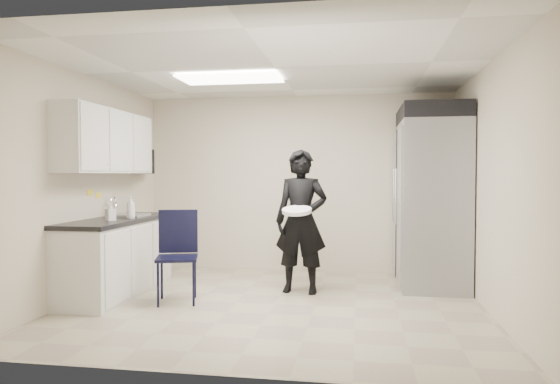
% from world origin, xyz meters
% --- Properties ---
extents(floor, '(4.50, 4.50, 0.00)m').
position_xyz_m(floor, '(0.00, 0.00, 0.00)').
color(floor, tan).
rests_on(floor, ground).
extents(ceiling, '(4.50, 4.50, 0.00)m').
position_xyz_m(ceiling, '(0.00, 0.00, 2.60)').
color(ceiling, silver).
rests_on(ceiling, back_wall).
extents(back_wall, '(4.50, 0.00, 4.50)m').
position_xyz_m(back_wall, '(0.00, 2.00, 1.30)').
color(back_wall, '#C1B69F').
rests_on(back_wall, floor).
extents(left_wall, '(0.00, 4.00, 4.00)m').
position_xyz_m(left_wall, '(-2.25, 0.00, 1.30)').
color(left_wall, '#C1B69F').
rests_on(left_wall, floor).
extents(right_wall, '(0.00, 4.00, 4.00)m').
position_xyz_m(right_wall, '(2.25, 0.00, 1.30)').
color(right_wall, '#C1B69F').
rests_on(right_wall, floor).
extents(ceiling_panel, '(1.20, 0.60, 0.02)m').
position_xyz_m(ceiling_panel, '(-0.60, 0.40, 2.57)').
color(ceiling_panel, white).
rests_on(ceiling_panel, ceiling).
extents(lower_counter, '(0.60, 1.90, 0.86)m').
position_xyz_m(lower_counter, '(-1.95, 0.20, 0.43)').
color(lower_counter, silver).
rests_on(lower_counter, floor).
extents(countertop, '(0.64, 1.95, 0.05)m').
position_xyz_m(countertop, '(-1.95, 0.20, 0.89)').
color(countertop, black).
rests_on(countertop, lower_counter).
extents(sink, '(0.42, 0.40, 0.14)m').
position_xyz_m(sink, '(-1.93, 0.45, 0.87)').
color(sink, gray).
rests_on(sink, countertop).
extents(faucet, '(0.02, 0.02, 0.24)m').
position_xyz_m(faucet, '(-2.13, 0.45, 1.02)').
color(faucet, silver).
rests_on(faucet, countertop).
extents(upper_cabinets, '(0.35, 1.80, 0.75)m').
position_xyz_m(upper_cabinets, '(-2.08, 0.20, 1.83)').
color(upper_cabinets, silver).
rests_on(upper_cabinets, left_wall).
extents(towel_dispenser, '(0.22, 0.30, 0.35)m').
position_xyz_m(towel_dispenser, '(-2.14, 1.35, 1.62)').
color(towel_dispenser, black).
rests_on(towel_dispenser, left_wall).
extents(notice_sticker_left, '(0.00, 0.12, 0.07)m').
position_xyz_m(notice_sticker_left, '(-2.24, 0.10, 1.22)').
color(notice_sticker_left, yellow).
rests_on(notice_sticker_left, left_wall).
extents(notice_sticker_right, '(0.00, 0.12, 0.07)m').
position_xyz_m(notice_sticker_right, '(-2.24, 0.30, 1.18)').
color(notice_sticker_right, yellow).
rests_on(notice_sticker_right, left_wall).
extents(commercial_fridge, '(0.80, 1.35, 2.10)m').
position_xyz_m(commercial_fridge, '(1.83, 1.27, 1.05)').
color(commercial_fridge, gray).
rests_on(commercial_fridge, floor).
extents(fridge_compressor, '(0.80, 1.35, 0.20)m').
position_xyz_m(fridge_compressor, '(1.83, 1.27, 2.20)').
color(fridge_compressor, black).
rests_on(fridge_compressor, commercial_fridge).
extents(folding_chair, '(0.55, 0.55, 1.00)m').
position_xyz_m(folding_chair, '(-1.09, -0.10, 0.50)').
color(folding_chair, black).
rests_on(folding_chair, floor).
extents(man_tuxedo, '(0.67, 0.48, 1.74)m').
position_xyz_m(man_tuxedo, '(0.22, 0.60, 0.87)').
color(man_tuxedo, black).
rests_on(man_tuxedo, floor).
extents(bucket_lid, '(0.37, 0.37, 0.04)m').
position_xyz_m(bucket_lid, '(0.20, 0.35, 1.01)').
color(bucket_lid, white).
rests_on(bucket_lid, man_tuxedo).
extents(soap_bottle_a, '(0.11, 0.11, 0.27)m').
position_xyz_m(soap_bottle_a, '(-1.75, 0.14, 1.04)').
color(soap_bottle_a, silver).
rests_on(soap_bottle_a, countertop).
extents(soap_bottle_b, '(0.13, 0.13, 0.20)m').
position_xyz_m(soap_bottle_b, '(-1.86, -0.13, 1.01)').
color(soap_bottle_b, '#B4B1BE').
rests_on(soap_bottle_b, countertop).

